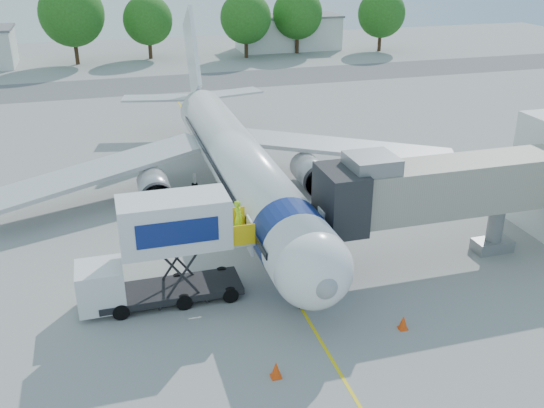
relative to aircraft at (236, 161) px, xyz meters
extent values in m
plane|color=#969693|center=(0.00, -4.12, -2.95)|extent=(160.00, 160.00, 0.00)
cube|color=yellow|center=(0.00, -4.12, -2.94)|extent=(0.15, 70.00, 0.01)
cube|color=#59595B|center=(0.00, 37.88, -2.94)|extent=(120.00, 10.00, 0.01)
cylinder|color=white|center=(0.00, -1.12, 0.05)|extent=(3.70, 28.00, 3.70)
sphere|color=white|center=(0.00, -15.12, 0.05)|extent=(3.70, 3.70, 3.70)
sphere|color=gray|center=(0.00, -16.67, 0.05)|extent=(1.10, 1.10, 1.10)
cone|color=white|center=(0.00, 15.88, 0.05)|extent=(3.70, 6.00, 3.70)
cube|color=white|center=(0.00, 16.88, 4.25)|extent=(0.35, 7.26, 8.29)
cube|color=#B4B6B9|center=(9.00, 2.38, -0.65)|extent=(16.17, 9.32, 1.42)
cube|color=#B4B6B9|center=(-9.00, 2.38, -0.65)|extent=(16.17, 9.32, 1.42)
cylinder|color=#999BA0|center=(5.50, 0.38, -1.65)|extent=(2.10, 3.60, 2.10)
cylinder|color=#999BA0|center=(-5.50, 0.38, -1.65)|extent=(2.10, 3.60, 2.10)
cube|color=black|center=(0.00, -15.42, 0.50)|extent=(2.60, 1.39, 0.81)
cylinder|color=navy|center=(0.00, -12.12, 0.05)|extent=(3.73, 2.00, 3.73)
cylinder|color=silver|center=(0.00, -13.62, -2.20)|extent=(0.16, 0.16, 1.50)
cylinder|color=black|center=(0.00, -13.62, -2.63)|extent=(0.25, 0.64, 0.64)
cylinder|color=black|center=(2.60, 1.88, -2.50)|extent=(0.35, 0.90, 0.90)
cylinder|color=black|center=(-2.60, 1.88, -2.50)|extent=(0.35, 0.90, 0.90)
cube|color=gray|center=(9.00, -11.12, 1.45)|extent=(13.60, 2.60, 2.80)
cube|color=black|center=(2.90, -11.12, 1.45)|extent=(2.00, 3.20, 3.20)
cube|color=slate|center=(4.50, -11.12, 3.25)|extent=(2.40, 2.40, 0.80)
cylinder|color=slate|center=(12.50, -11.12, -1.45)|extent=(0.90, 0.90, 3.00)
cube|color=slate|center=(12.50, -11.12, -2.60)|extent=(2.20, 1.20, 0.70)
cylinder|color=black|center=(11.60, -11.12, -2.60)|extent=(0.30, 0.70, 0.70)
cylinder|color=black|center=(13.40, -11.12, -2.60)|extent=(0.30, 0.70, 0.70)
cube|color=black|center=(-6.00, -11.12, -2.40)|extent=(7.00, 2.30, 0.35)
cube|color=silver|center=(-9.30, -11.12, -1.60)|extent=(2.20, 2.20, 2.10)
cube|color=black|center=(-9.30, -11.12, -1.15)|extent=(1.90, 2.10, 0.70)
cube|color=silver|center=(-5.60, -11.12, 1.30)|extent=(5.20, 2.40, 2.50)
cube|color=navy|center=(-5.60, -12.34, 1.30)|extent=(3.80, 0.04, 1.20)
cube|color=silver|center=(-2.45, -11.12, 0.10)|extent=(1.10, 2.20, 0.10)
cube|color=yellow|center=(-2.45, -12.17, 0.65)|extent=(1.10, 0.06, 1.10)
cube|color=yellow|center=(-2.45, -10.07, 0.65)|extent=(1.10, 0.06, 1.10)
cylinder|color=black|center=(-3.20, -12.17, -2.55)|extent=(0.80, 0.25, 0.80)
cylinder|color=black|center=(-3.20, -10.07, -2.55)|extent=(0.80, 0.25, 0.80)
cylinder|color=black|center=(-8.50, -12.17, -2.55)|extent=(0.80, 0.25, 0.80)
cylinder|color=black|center=(-8.50, -10.07, -2.55)|extent=(0.80, 0.25, 0.80)
imported|color=#AAEA18|center=(-2.46, -11.12, 1.09)|extent=(0.55, 0.75, 1.88)
cone|color=#ED420C|center=(3.98, -16.60, -2.59)|extent=(0.45, 0.45, 0.71)
cube|color=#ED420C|center=(3.98, -16.60, -2.93)|extent=(0.41, 0.41, 0.04)
cone|color=#ED420C|center=(-2.63, -18.19, -2.57)|extent=(0.47, 0.47, 0.75)
cube|color=#ED420C|center=(-2.63, -18.19, -2.93)|extent=(0.43, 0.43, 0.04)
cube|color=silver|center=(22.00, 57.88, -0.45)|extent=(16.00, 7.00, 5.00)
cube|color=slate|center=(22.00, 57.88, 2.20)|extent=(16.40, 7.40, 0.30)
cylinder|color=#382314|center=(-10.69, 54.04, -0.94)|extent=(0.56, 0.56, 4.01)
sphere|color=#204E14|center=(-10.69, 54.04, 3.97)|extent=(8.92, 8.92, 8.92)
cylinder|color=#382314|center=(-0.22, 55.66, -1.33)|extent=(0.56, 0.56, 3.23)
sphere|color=#204E14|center=(-0.22, 55.66, 2.61)|extent=(7.17, 7.17, 7.17)
cylinder|color=#382314|center=(13.62, 52.20, -1.26)|extent=(0.56, 0.56, 3.37)
sphere|color=#204E14|center=(13.62, 52.20, 2.85)|extent=(7.48, 7.48, 7.48)
cylinder|color=#382314|center=(22.24, 54.02, -1.24)|extent=(0.56, 0.56, 3.42)
sphere|color=#204E14|center=(22.24, 54.02, 2.95)|extent=(7.61, 7.61, 7.61)
cylinder|color=#382314|center=(35.49, 52.35, -1.29)|extent=(0.56, 0.56, 3.31)
sphere|color=#204E14|center=(35.49, 52.35, 2.75)|extent=(7.35, 7.35, 7.35)
camera|label=1|loc=(-8.37, -37.34, 13.71)|focal=40.00mm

